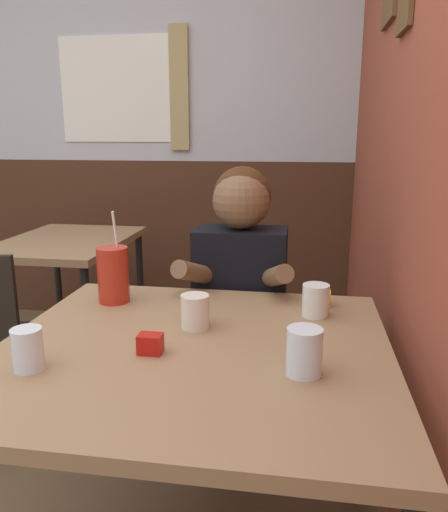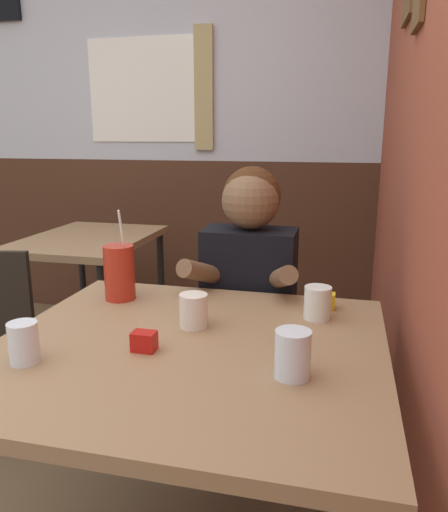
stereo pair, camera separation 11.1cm
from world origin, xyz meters
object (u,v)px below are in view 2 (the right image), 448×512
main_table (189,365)px  cocktail_pitcher (119,272)px  person_seated (249,310)px  background_table (89,253)px

main_table → cocktail_pitcher: (-0.33, 0.30, 0.15)m
person_seated → cocktail_pitcher: person_seated is taller
person_seated → background_table: bearing=148.9°
main_table → cocktail_pitcher: size_ratio=3.38×
background_table → cocktail_pitcher: 1.12m
background_table → main_table: bearing=-51.9°
background_table → person_seated: (1.00, -0.60, -0.03)m
main_table → cocktail_pitcher: 0.47m
person_seated → main_table: bearing=-94.2°
main_table → person_seated: (0.05, 0.61, -0.06)m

